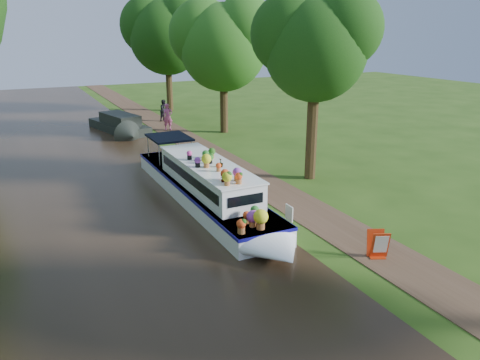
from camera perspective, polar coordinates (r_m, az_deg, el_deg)
name	(u,v)px	position (r m, az deg, el deg)	size (l,w,h in m)	color
ground	(275,210)	(19.55, 4.23, -3.61)	(100.00, 100.00, 0.00)	#294A12
canal_water	(131,236)	(17.50, -13.11, -6.68)	(10.00, 100.00, 0.02)	black
towpath	(299,205)	(20.14, 7.18, -3.00)	(2.20, 100.00, 0.03)	#483221
plant_boat	(208,186)	(19.74, -3.87, -0.75)	(2.29, 13.52, 2.23)	white
tree_near_overhang	(315,42)	(22.84, 9.14, 16.30)	(5.52, 5.28, 8.99)	black
tree_near_mid	(223,40)	(33.68, -2.14, 16.65)	(6.90, 6.60, 9.40)	black
tree_near_far	(166,31)	(43.79, -8.99, 17.54)	(7.59, 7.26, 10.30)	black
second_boat	(120,125)	(35.20, -14.40, 6.52)	(3.41, 7.37, 1.36)	black
sandwich_board	(378,245)	(16.02, 16.47, -7.65)	(0.63, 0.66, 0.91)	red
pedestrian_pink	(168,117)	(35.25, -8.79, 7.63)	(0.71, 0.47, 1.94)	#C35094
pedestrian_dark	(164,110)	(38.87, -9.23, 8.39)	(0.84, 0.65, 1.73)	black
verge_plant	(229,183)	(22.22, -1.35, -0.35)	(0.35, 0.31, 0.39)	#275A1B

